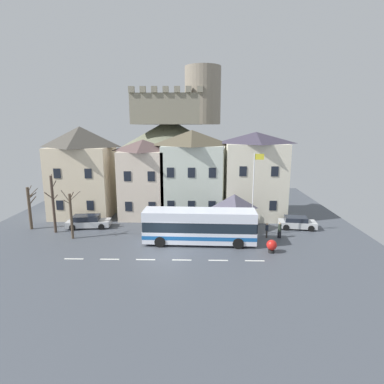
{
  "coord_description": "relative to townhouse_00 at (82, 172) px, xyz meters",
  "views": [
    {
      "loc": [
        2.95,
        -25.44,
        10.84
      ],
      "look_at": [
        2.17,
        5.75,
        4.29
      ],
      "focal_mm": 29.56,
      "sensor_mm": 36.0,
      "label": 1
    }
  ],
  "objects": [
    {
      "name": "pedestrian_00",
      "position": [
        20.8,
        -7.48,
        -4.53
      ],
      "size": [
        0.3,
        0.3,
        1.5
      ],
      "color": "#38332D",
      "rests_on": "ground_plane"
    },
    {
      "name": "parked_car_01",
      "position": [
        24.62,
        -4.54,
        -4.76
      ],
      "size": [
        4.03,
        2.24,
        1.29
      ],
      "rotation": [
        0.0,
        0.0,
        -0.12
      ],
      "color": "silver",
      "rests_on": "ground_plane"
    },
    {
      "name": "ground_plane",
      "position": [
        11.2,
        -11.92,
        -5.42
      ],
      "size": [
        40.0,
        60.0,
        0.07
      ],
      "color": "#474D55"
    },
    {
      "name": "transit_bus",
      "position": [
        14.14,
        -9.17,
        -3.77
      ],
      "size": [
        10.52,
        2.93,
        3.2
      ],
      "rotation": [
        0.0,
        0.0,
        -0.03
      ],
      "color": "white",
      "rests_on": "ground_plane"
    },
    {
      "name": "pedestrian_01",
      "position": [
        22.03,
        -7.55,
        -4.55
      ],
      "size": [
        0.33,
        0.33,
        1.57
      ],
      "color": "black",
      "rests_on": "ground_plane"
    },
    {
      "name": "harbour_buoy",
      "position": [
        20.43,
        -11.3,
        -4.74
      ],
      "size": [
        0.91,
        0.91,
        1.16
      ],
      "color": "black",
      "rests_on": "ground_plane"
    },
    {
      "name": "bus_shelter",
      "position": [
        17.77,
        -5.18,
        -2.27
      ],
      "size": [
        3.6,
        3.6,
        3.87
      ],
      "color": "#473D33",
      "rests_on": "ground_plane"
    },
    {
      "name": "public_bench",
      "position": [
        18.92,
        -3.3,
        -4.92
      ],
      "size": [
        1.61,
        0.48,
        0.87
      ],
      "color": "#473828",
      "rests_on": "ground_plane"
    },
    {
      "name": "parked_car_00",
      "position": [
        2.04,
        -4.8,
        -4.72
      ],
      "size": [
        4.72,
        2.26,
        1.36
      ],
      "rotation": [
        0.0,
        0.0,
        0.1
      ],
      "color": "silver",
      "rests_on": "ground_plane"
    },
    {
      "name": "townhouse_02",
      "position": [
        13.22,
        -0.35,
        -0.2
      ],
      "size": [
        6.93,
        5.2,
        10.38
      ],
      "color": "silver",
      "rests_on": "ground_plane"
    },
    {
      "name": "bare_tree_02",
      "position": [
        -3.84,
        -5.45,
        -3.01
      ],
      "size": [
        1.36,
        0.92,
        4.69
      ],
      "color": "brown",
      "rests_on": "ground_plane"
    },
    {
      "name": "townhouse_03",
      "position": [
        20.62,
        -0.26,
        -0.31
      ],
      "size": [
        6.92,
        5.38,
        10.16
      ],
      "color": "beige",
      "rests_on": "ground_plane"
    },
    {
      "name": "flagpole",
      "position": [
        19.41,
        -7.22,
        -0.64
      ],
      "size": [
        0.95,
        0.1,
        8.32
      ],
      "color": "silver",
      "rests_on": "ground_plane"
    },
    {
      "name": "hilltop_castle",
      "position": [
        8.63,
        22.0,
        1.02
      ],
      "size": [
        43.4,
        43.4,
        20.65
      ],
      "color": "#6E715A",
      "rests_on": "ground_plane"
    },
    {
      "name": "townhouse_01",
      "position": [
        7.45,
        -0.17,
        -0.75
      ],
      "size": [
        5.31,
        5.57,
        9.28
      ],
      "color": "beige",
      "rests_on": "ground_plane"
    },
    {
      "name": "bare_tree_00",
      "position": [
        -0.79,
        -6.47,
        -2.33
      ],
      "size": [
        1.01,
        1.59,
        6.03
      ],
      "color": "#47382D",
      "rests_on": "ground_plane"
    },
    {
      "name": "townhouse_00",
      "position": [
        0.0,
        0.0,
        0.0
      ],
      "size": [
        6.98,
        5.9,
        10.78
      ],
      "color": "beige",
      "rests_on": "ground_plane"
    },
    {
      "name": "bare_tree_01",
      "position": [
        1.71,
        -8.21,
        -2.97
      ],
      "size": [
        1.96,
        1.51,
        4.86
      ],
      "color": "brown",
      "rests_on": "ground_plane"
    }
  ]
}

